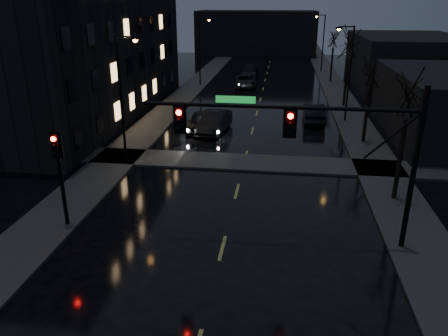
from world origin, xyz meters
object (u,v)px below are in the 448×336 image
(oncoming_car_a, at_px, (200,122))
(lead_car, at_px, (314,113))
(oncoming_car_c, at_px, (246,81))
(oncoming_car_d, at_px, (250,72))
(oncoming_car_b, at_px, (214,122))

(oncoming_car_a, relative_size, lead_car, 0.92)
(oncoming_car_c, xyz_separation_m, oncoming_car_d, (-0.04, 6.94, 0.02))
(oncoming_car_b, distance_m, oncoming_car_c, 19.39)
(oncoming_car_b, height_order, oncoming_car_c, oncoming_car_b)
(oncoming_car_b, height_order, lead_car, oncoming_car_b)
(oncoming_car_a, distance_m, oncoming_car_d, 26.28)
(oncoming_car_a, height_order, oncoming_car_c, oncoming_car_a)
(oncoming_car_a, relative_size, oncoming_car_c, 0.85)
(oncoming_car_d, distance_m, lead_car, 23.31)
(oncoming_car_d, bearing_deg, oncoming_car_a, -95.25)
(oncoming_car_a, height_order, oncoming_car_d, oncoming_car_a)
(oncoming_car_c, bearing_deg, lead_car, -68.74)
(oncoming_car_c, height_order, oncoming_car_d, oncoming_car_d)
(oncoming_car_c, bearing_deg, oncoming_car_d, 86.29)
(oncoming_car_b, bearing_deg, oncoming_car_c, 94.85)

